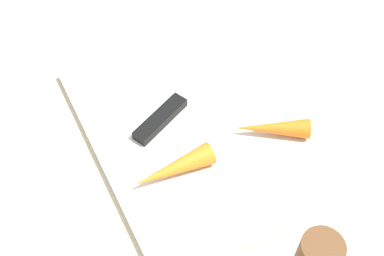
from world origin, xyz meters
name	(u,v)px	position (x,y,z in m)	size (l,w,h in m)	color
ground_plane	(192,133)	(0.00, 0.00, 0.00)	(1.40, 1.40, 0.00)	#C6B793
cutting_board	(192,131)	(0.00, 0.00, 0.01)	(0.36, 0.26, 0.01)	silver
knife	(167,113)	(0.03, 0.02, 0.02)	(0.10, 0.19, 0.01)	#B7B7BC
carrot_long	(173,169)	(-0.06, 0.06, 0.03)	(0.03, 0.03, 0.11)	orange
carrot_short	(271,128)	(-0.06, -0.09, 0.03)	(0.03, 0.03, 0.10)	orange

